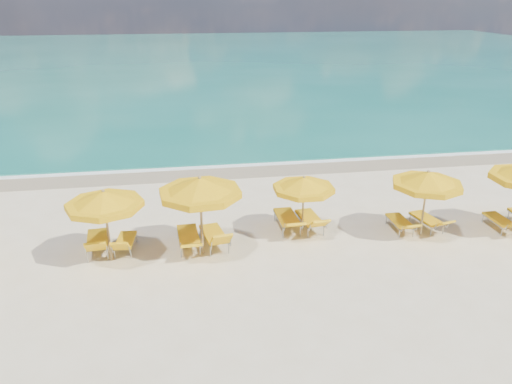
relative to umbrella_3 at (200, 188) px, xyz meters
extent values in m
plane|color=beige|center=(1.97, 0.30, -2.17)|extent=(120.00, 120.00, 0.00)
cube|color=#126657|center=(1.97, 48.30, -2.17)|extent=(120.00, 80.00, 0.30)
cube|color=tan|center=(1.97, 7.70, -2.17)|extent=(120.00, 2.60, 0.01)
cube|color=white|center=(1.97, 8.50, -2.17)|extent=(120.00, 1.20, 0.03)
cube|color=white|center=(-4.03, 17.30, -2.17)|extent=(14.00, 0.36, 0.05)
cube|color=white|center=(9.97, 24.30, -2.17)|extent=(18.00, 0.30, 0.05)
cylinder|color=tan|center=(-2.76, 0.00, -1.07)|extent=(0.07, 0.07, 2.20)
cone|color=#FDB90C|center=(-2.76, 0.00, -0.15)|extent=(2.26, 2.26, 0.44)
cylinder|color=#FDB90C|center=(-2.76, 0.00, -0.36)|extent=(2.28, 2.28, 0.18)
sphere|color=tan|center=(-2.76, 0.00, 0.08)|extent=(0.10, 0.10, 0.10)
cylinder|color=tan|center=(0.00, 0.00, -0.95)|extent=(0.08, 0.08, 2.44)
cone|color=#FDB90C|center=(0.00, 0.00, 0.07)|extent=(3.11, 3.11, 0.49)
cylinder|color=#FDB90C|center=(0.00, 0.00, -0.17)|extent=(3.13, 3.13, 0.20)
sphere|color=tan|center=(0.00, 0.00, 0.32)|extent=(0.11, 0.11, 0.11)
cylinder|color=tan|center=(3.36, 0.79, -1.18)|extent=(0.06, 0.06, 1.98)
cone|color=#FDB90C|center=(3.36, 0.79, -0.35)|extent=(2.66, 2.66, 0.40)
cylinder|color=#FDB90C|center=(3.36, 0.79, -0.54)|extent=(2.68, 2.68, 0.16)
sphere|color=tan|center=(3.36, 0.79, -0.15)|extent=(0.09, 0.09, 0.09)
cylinder|color=tan|center=(7.23, 0.07, -1.07)|extent=(0.07, 0.07, 2.20)
cone|color=#FDB90C|center=(7.23, 0.07, -0.15)|extent=(2.26, 2.26, 0.44)
cylinder|color=#FDB90C|center=(7.23, 0.07, -0.37)|extent=(2.28, 2.28, 0.18)
sphere|color=tan|center=(7.23, 0.07, 0.07)|extent=(0.10, 0.10, 0.10)
cube|color=yellow|center=(-3.21, 0.68, -1.77)|extent=(0.76, 1.45, 0.09)
cube|color=yellow|center=(-3.12, -0.25, -1.54)|extent=(0.67, 0.60, 0.51)
cube|color=yellow|center=(-2.36, 0.59, -1.83)|extent=(0.64, 1.22, 0.07)
cube|color=yellow|center=(-2.43, -0.19, -1.63)|extent=(0.56, 0.48, 0.45)
cube|color=yellow|center=(-0.42, 0.53, -1.77)|extent=(0.70, 1.44, 0.09)
cube|color=yellow|center=(-0.36, -0.47, -1.63)|extent=(0.66, 0.68, 0.34)
cube|color=yellow|center=(0.38, 0.46, -1.77)|extent=(0.86, 1.48, 0.09)
cube|color=yellow|center=(0.54, -0.44, -1.53)|extent=(0.70, 0.61, 0.53)
cube|color=yellow|center=(2.95, 1.32, -1.76)|extent=(0.67, 1.44, 0.09)
cube|color=yellow|center=(2.98, 0.32, -1.59)|extent=(0.65, 0.65, 0.40)
cube|color=yellow|center=(3.71, 1.20, -1.78)|extent=(0.72, 1.40, 0.08)
cube|color=yellow|center=(3.79, 0.28, -1.58)|extent=(0.65, 0.60, 0.46)
cube|color=yellow|center=(6.69, 0.58, -1.84)|extent=(0.53, 1.17, 0.07)
cube|color=yellow|center=(6.70, -0.24, -1.69)|extent=(0.52, 0.51, 0.35)
cube|color=yellow|center=(7.66, 0.58, -1.82)|extent=(0.77, 1.30, 0.07)
cube|color=yellow|center=(7.83, -0.24, -1.66)|extent=(0.63, 0.61, 0.38)
cube|color=yellow|center=(10.09, 0.15, -1.84)|extent=(0.53, 1.18, 0.07)
camera|label=1|loc=(-0.56, -13.76, 5.35)|focal=35.00mm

